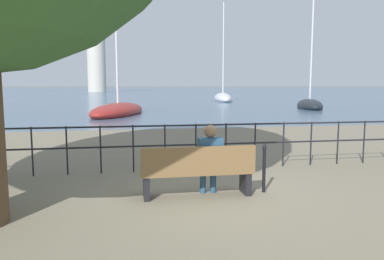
{
  "coord_description": "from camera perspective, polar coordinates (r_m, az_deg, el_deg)",
  "views": [
    {
      "loc": [
        -1.18,
        -6.23,
        1.93
      ],
      "look_at": [
        0.0,
        0.5,
        1.1
      ],
      "focal_mm": 35.0,
      "sensor_mm": 36.0,
      "label": 1
    }
  ],
  "objects": [
    {
      "name": "park_bench",
      "position": [
        6.45,
        0.88,
        -6.41
      ],
      "size": [
        1.95,
        0.45,
        0.9
      ],
      "color": "brown",
      "rests_on": "ground_plane"
    },
    {
      "name": "seated_person_left",
      "position": [
        6.52,
        2.74,
        -4.07
      ],
      "size": [
        0.41,
        0.35,
        1.24
      ],
      "color": "navy",
      "rests_on": "ground_plane"
    },
    {
      "name": "sailboat_2",
      "position": [
        31.59,
        17.48,
        3.71
      ],
      "size": [
        3.38,
        5.73,
        10.54
      ],
      "rotation": [
        0.0,
        0.0,
        -0.31
      ],
      "color": "black",
      "rests_on": "ground_plane"
    },
    {
      "name": "closed_umbrella",
      "position": [
        6.83,
        10.93,
        -5.16
      ],
      "size": [
        0.09,
        0.09,
        0.91
      ],
      "color": "black",
      "rests_on": "ground_plane"
    },
    {
      "name": "promenade_railing",
      "position": [
        8.39,
        -1.76,
        -1.53
      ],
      "size": [
        13.35,
        0.04,
        1.05
      ],
      "color": "black",
      "rests_on": "ground_plane"
    },
    {
      "name": "ground_plane",
      "position": [
        6.63,
        0.76,
        -9.98
      ],
      "size": [
        1000.0,
        1000.0,
        0.0
      ],
      "primitive_type": "plane",
      "color": "#7A705B"
    },
    {
      "name": "sailboat_3",
      "position": [
        24.36,
        -11.2,
        2.86
      ],
      "size": [
        4.56,
        7.69,
        7.01
      ],
      "rotation": [
        0.0,
        0.0,
        -0.31
      ],
      "color": "maroon",
      "rests_on": "ground_plane"
    },
    {
      "name": "harbor_lighthouse",
      "position": [
        101.21,
        -14.45,
        13.18
      ],
      "size": [
        4.65,
        4.65,
        28.48
      ],
      "color": "beige",
      "rests_on": "ground_plane"
    },
    {
      "name": "harbor_water",
      "position": [
        166.17,
        -9.63,
        6.22
      ],
      "size": [
        600.0,
        300.0,
        0.01
      ],
      "color": "#47607A",
      "rests_on": "ground_plane"
    },
    {
      "name": "sailboat_1",
      "position": [
        44.07,
        4.72,
        4.86
      ],
      "size": [
        3.43,
        9.07,
        11.6
      ],
      "rotation": [
        0.0,
        0.0,
        -0.17
      ],
      "color": "silver",
      "rests_on": "ground_plane"
    }
  ]
}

